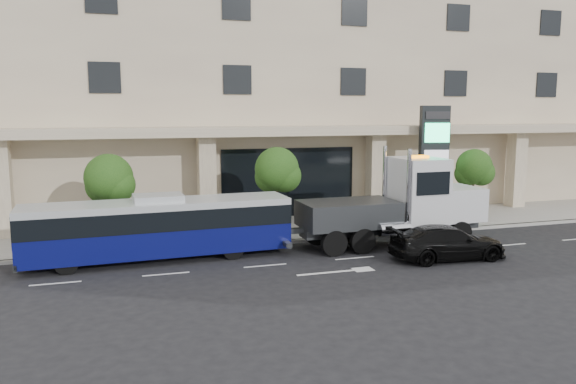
% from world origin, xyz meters
% --- Properties ---
extents(ground, '(120.00, 120.00, 0.00)m').
position_xyz_m(ground, '(0.00, 0.00, 0.00)').
color(ground, black).
rests_on(ground, ground).
extents(sidewalk, '(120.00, 6.00, 0.15)m').
position_xyz_m(sidewalk, '(0.00, 5.00, 0.07)').
color(sidewalk, gray).
rests_on(sidewalk, ground).
extents(curb, '(120.00, 0.30, 0.15)m').
position_xyz_m(curb, '(0.00, 2.00, 0.07)').
color(curb, gray).
rests_on(curb, ground).
extents(convention_center, '(60.00, 17.60, 20.00)m').
position_xyz_m(convention_center, '(-0.00, 15.42, 9.97)').
color(convention_center, tan).
rests_on(convention_center, ground).
extents(tree_left, '(2.27, 2.20, 4.22)m').
position_xyz_m(tree_left, '(-9.97, 3.59, 3.11)').
color(tree_left, '#422B19').
rests_on(tree_left, sidewalk).
extents(tree_mid, '(2.28, 2.20, 4.38)m').
position_xyz_m(tree_mid, '(-1.97, 3.59, 3.26)').
color(tree_mid, '#422B19').
rests_on(tree_mid, sidewalk).
extents(tree_right, '(2.10, 2.00, 4.04)m').
position_xyz_m(tree_right, '(9.53, 3.59, 3.04)').
color(tree_right, '#422B19').
rests_on(tree_right, sidewalk).
extents(city_bus, '(11.19, 2.77, 2.81)m').
position_xyz_m(city_bus, '(-8.04, 0.76, 1.43)').
color(city_bus, black).
rests_on(city_bus, ground).
extents(tow_truck, '(10.13, 2.65, 4.62)m').
position_xyz_m(tow_truck, '(3.09, 0.25, 1.90)').
color(tow_truck, '#2D3033').
rests_on(tow_truck, ground).
extents(black_sedan, '(5.14, 2.32, 1.46)m').
position_xyz_m(black_sedan, '(3.71, -2.83, 0.73)').
color(black_sedan, black).
rests_on(black_sedan, ground).
extents(signage_pylon, '(1.69, 0.93, 6.44)m').
position_xyz_m(signage_pylon, '(7.55, 4.65, 3.42)').
color(signage_pylon, black).
rests_on(signage_pylon, sidewalk).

